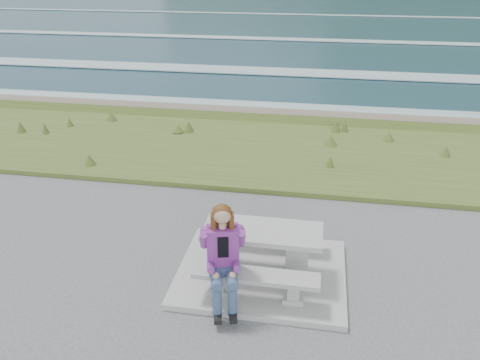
# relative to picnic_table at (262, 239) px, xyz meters

# --- Properties ---
(concrete_slab) EXTENTS (2.60, 2.10, 0.10)m
(concrete_slab) POSITION_rel_picnic_table_xyz_m (-0.00, 0.00, -0.63)
(concrete_slab) COLOR #989893
(concrete_slab) RESTS_ON ground
(picnic_table) EXTENTS (1.80, 0.75, 0.75)m
(picnic_table) POSITION_rel_picnic_table_xyz_m (0.00, 0.00, 0.00)
(picnic_table) COLOR #989893
(picnic_table) RESTS_ON concrete_slab
(bench_landward) EXTENTS (1.80, 0.35, 0.45)m
(bench_landward) POSITION_rel_picnic_table_xyz_m (0.00, -0.70, -0.23)
(bench_landward) COLOR #989893
(bench_landward) RESTS_ON concrete_slab
(bench_seaward) EXTENTS (1.80, 0.35, 0.45)m
(bench_seaward) POSITION_rel_picnic_table_xyz_m (0.00, 0.70, -0.23)
(bench_seaward) COLOR #989893
(bench_seaward) RESTS_ON concrete_slab
(grass_verge) EXTENTS (160.00, 4.50, 0.22)m
(grass_verge) POSITION_rel_picnic_table_xyz_m (-0.00, 5.00, -0.68)
(grass_verge) COLOR #445620
(grass_verge) RESTS_ON ground
(shore_drop) EXTENTS (160.00, 0.80, 2.20)m
(shore_drop) POSITION_rel_picnic_table_xyz_m (-0.00, 7.90, -0.68)
(shore_drop) COLOR #635B4A
(shore_drop) RESTS_ON ground
(ocean) EXTENTS (1600.00, 1600.00, 0.09)m
(ocean) POSITION_rel_picnic_table_xyz_m (-0.00, 25.09, -2.42)
(ocean) COLOR #1B3F4C
(ocean) RESTS_ON ground
(seated_woman) EXTENTS (0.59, 0.84, 1.50)m
(seated_woman) POSITION_rel_picnic_table_xyz_m (-0.43, -0.84, -0.03)
(seated_woman) COLOR #32496F
(seated_woman) RESTS_ON concrete_slab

